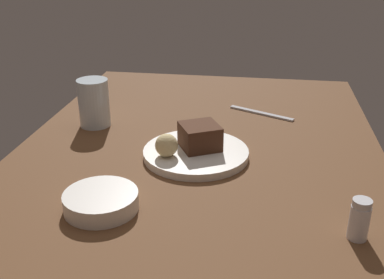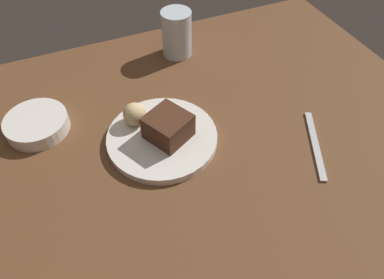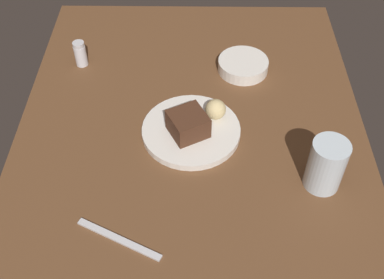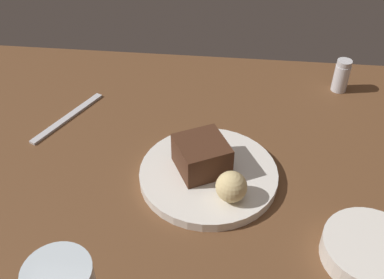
{
  "view_description": "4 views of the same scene",
  "coord_description": "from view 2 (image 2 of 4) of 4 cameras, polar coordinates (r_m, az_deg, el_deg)",
  "views": [
    {
      "loc": [
        -97.38,
        -13.49,
        48.84
      ],
      "look_at": [
        -2.47,
        1.18,
        6.27
      ],
      "focal_mm": 43.8,
      "sensor_mm": 36.0,
      "label": 1
    },
    {
      "loc": [
        -18.44,
        -49.35,
        60.5
      ],
      "look_at": [
        0.57,
        -4.5,
        5.77
      ],
      "focal_mm": 33.52,
      "sensor_mm": 36.0,
      "label": 2
    },
    {
      "loc": [
        74.2,
        1.14,
        86.06
      ],
      "look_at": [
        1.02,
        0.27,
        6.65
      ],
      "focal_mm": 44.72,
      "sensor_mm": 36.0,
      "label": 3
    },
    {
      "loc": [
        -7.58,
        55.15,
        57.17
      ],
      "look_at": [
        -1.07,
        -4.85,
        7.28
      ],
      "focal_mm": 42.1,
      "sensor_mm": 36.0,
      "label": 4
    }
  ],
  "objects": [
    {
      "name": "dining_table",
      "position": [
        0.79,
        -1.65,
        0.06
      ],
      "size": [
        120.0,
        84.0,
        3.0
      ],
      "primitive_type": "cube",
      "color": "brown",
      "rests_on": "ground"
    },
    {
      "name": "dessert_plate",
      "position": [
        0.77,
        -4.84,
        0.42
      ],
      "size": [
        23.46,
        23.46,
        1.7
      ],
      "primitive_type": "cylinder",
      "color": "white",
      "rests_on": "dining_table"
    },
    {
      "name": "chocolate_cake_slice",
      "position": [
        0.74,
        -3.81,
        2.06
      ],
      "size": [
        10.8,
        10.84,
        5.49
      ],
      "primitive_type": "cube",
      "rotation": [
        0.0,
        0.0,
        0.48
      ],
      "color": "#472819",
      "rests_on": "dessert_plate"
    },
    {
      "name": "bread_roll",
      "position": [
        0.77,
        -9.12,
        4.01
      ],
      "size": [
        4.98,
        4.98,
        4.98
      ],
      "primitive_type": "sphere",
      "color": "#DBC184",
      "rests_on": "dessert_plate"
    },
    {
      "name": "water_glass",
      "position": [
        0.98,
        -2.46,
        16.48
      ],
      "size": [
        7.86,
        7.86,
        12.19
      ],
      "primitive_type": "cylinder",
      "color": "silver",
      "rests_on": "dining_table"
    },
    {
      "name": "side_bowl",
      "position": [
        0.85,
        -23.45,
        2.26
      ],
      "size": [
        13.53,
        13.53,
        3.22
      ],
      "primitive_type": "cylinder",
      "color": "white",
      "rests_on": "dining_table"
    },
    {
      "name": "butter_knife",
      "position": [
        0.8,
        19.0,
        -0.75
      ],
      "size": [
        9.57,
        17.7,
        0.5
      ],
      "primitive_type": "cube",
      "rotation": [
        0.0,
        0.0,
        4.26
      ],
      "color": "silver",
      "rests_on": "dining_table"
    }
  ]
}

